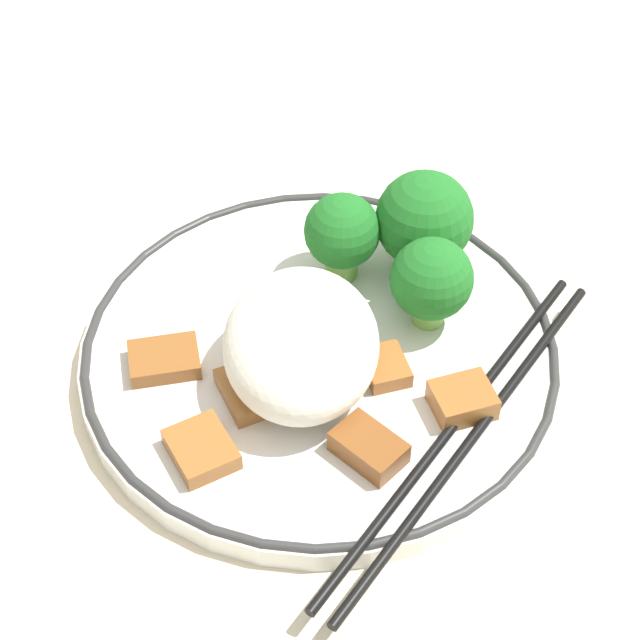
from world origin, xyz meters
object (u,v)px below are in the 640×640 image
broccoli_back_right (342,233)px  broccoli_back_center (424,220)px  broccoli_back_left (431,280)px  chopsticks (463,432)px  plate (320,353)px

broccoli_back_right → broccoli_back_center: bearing=-80.4°
broccoli_back_center → broccoli_back_left: bearing=-177.3°
broccoli_back_left → chopsticks: 0.08m
broccoli_back_left → broccoli_back_center: bearing=2.7°
plate → broccoli_back_left: broccoli_back_left is taller
plate → broccoli_back_center: broccoli_back_center is taller
plate → broccoli_back_right: size_ratio=4.80×
plate → chopsticks: size_ratio=1.19×
broccoli_back_left → broccoli_back_center: (0.04, 0.00, 0.00)m
broccoli_back_center → chopsticks: bearing=-172.9°
plate → chopsticks: bearing=-129.1°
broccoli_back_left → chopsticks: broccoli_back_left is taller
plate → chopsticks: 0.09m
plate → broccoli_back_left: 0.07m
plate → broccoli_back_left: size_ratio=4.83×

